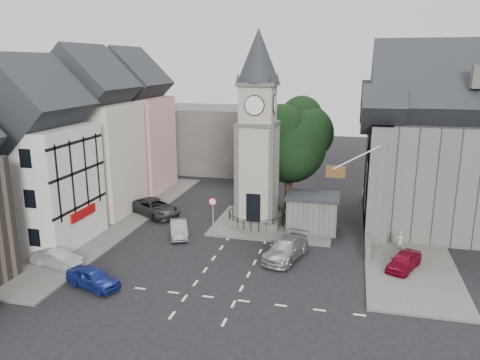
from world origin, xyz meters
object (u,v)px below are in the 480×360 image
(clock_tower, at_px, (258,131))
(car_east_red, at_px, (404,261))
(pedestrian, at_px, (400,241))
(car_west_blue, at_px, (93,278))
(stone_shelter, at_px, (313,212))

(clock_tower, distance_m, car_east_red, 15.30)
(car_east_red, bearing_deg, pedestrian, 114.94)
(clock_tower, xyz_separation_m, car_west_blue, (-7.50, -13.99, -7.48))
(stone_shelter, relative_size, car_west_blue, 1.15)
(stone_shelter, xyz_separation_m, pedestrian, (6.70, -3.03, -0.77))
(clock_tower, height_order, car_east_red, clock_tower)
(car_west_blue, bearing_deg, clock_tower, -10.33)
(clock_tower, relative_size, car_west_blue, 4.34)
(stone_shelter, xyz_separation_m, car_east_red, (6.70, -6.27, -0.92))
(stone_shelter, distance_m, car_east_red, 9.23)
(clock_tower, relative_size, pedestrian, 10.42)
(stone_shelter, height_order, pedestrian, stone_shelter)
(clock_tower, bearing_deg, car_west_blue, -118.19)
(car_west_blue, relative_size, car_east_red, 1.02)
(clock_tower, distance_m, pedestrian, 14.09)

